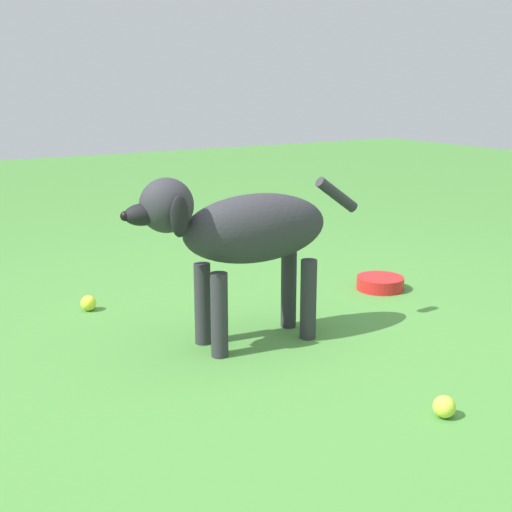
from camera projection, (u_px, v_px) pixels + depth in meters
ground at (275, 368)px, 2.31m from camera, size 14.00×14.00×0.00m
dog at (242, 233)px, 2.43m from camera, size 0.25×0.94×0.64m
tennis_ball_0 at (88, 303)px, 2.88m from camera, size 0.07×0.07×0.07m
tennis_ball_1 at (444, 407)px, 1.97m from camera, size 0.07×0.07×0.07m
water_bowl at (380, 283)px, 3.18m from camera, size 0.22×0.22×0.06m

